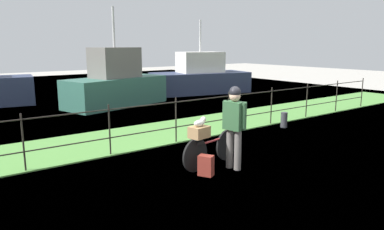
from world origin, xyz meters
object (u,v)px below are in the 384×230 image
object	(u,v)px
cyclist_person	(234,120)
mooring_bollard	(284,120)
wooden_crate	(199,132)
bicycle_main	(211,149)
terrier_dog	(200,122)
moored_boat_mid	(116,85)
moored_boat_far	(200,78)
backpack_on_paving	(206,166)

from	to	relation	value
cyclist_person	mooring_bollard	distance (m)	4.27
wooden_crate	cyclist_person	world-z (taller)	cyclist_person
bicycle_main	terrier_dog	xyz separation A→B (m)	(-0.34, -0.06, 0.62)
bicycle_main	mooring_bollard	distance (m)	4.27
bicycle_main	moored_boat_mid	bearing A→B (deg)	78.53
moored_boat_mid	moored_boat_far	world-z (taller)	moored_boat_mid
wooden_crate	terrier_dog	size ratio (longest dim) A/B	1.17
cyclist_person	moored_boat_far	bearing A→B (deg)	55.49
bicycle_main	moored_boat_mid	world-z (taller)	moored_boat_mid
mooring_bollard	terrier_dog	bearing A→B (deg)	-161.48
bicycle_main	wooden_crate	world-z (taller)	wooden_crate
wooden_crate	terrier_dog	world-z (taller)	terrier_dog
terrier_dog	moored_boat_far	distance (m)	11.80
wooden_crate	terrier_dog	distance (m)	0.19
backpack_on_paving	mooring_bollard	size ratio (longest dim) A/B	0.87
cyclist_person	backpack_on_paving	bearing A→B (deg)	177.82
bicycle_main	wooden_crate	xyz separation A→B (m)	(-0.37, -0.07, 0.43)
terrier_dog	moored_boat_mid	distance (m)	8.44
mooring_bollard	moored_boat_far	world-z (taller)	moored_boat_far
moored_boat_far	wooden_crate	bearing A→B (deg)	-127.91
bicycle_main	cyclist_person	size ratio (longest dim) A/B	0.99
terrier_dog	backpack_on_paving	xyz separation A→B (m)	(-0.10, -0.32, -0.78)
mooring_bollard	moored_boat_mid	distance (m)	7.18
moored_boat_mid	bicycle_main	bearing A→B (deg)	-101.47
wooden_crate	mooring_bollard	bearing A→B (deg)	18.48
terrier_dog	moored_boat_far	xyz separation A→B (m)	(7.24, 9.32, -0.20)
moored_boat_far	backpack_on_paving	bearing A→B (deg)	-127.29
mooring_bollard	moored_boat_far	bearing A→B (deg)	69.99
terrier_dog	moored_boat_mid	world-z (taller)	moored_boat_mid
backpack_on_paving	moored_boat_far	distance (m)	12.13
cyclist_person	backpack_on_paving	size ratio (longest dim) A/B	4.21
backpack_on_paving	terrier_dog	bearing A→B (deg)	133.59
wooden_crate	moored_boat_far	world-z (taller)	moored_boat_far
bicycle_main	mooring_bollard	size ratio (longest dim) A/B	3.62
terrier_dog	backpack_on_paving	bearing A→B (deg)	-108.03
wooden_crate	backpack_on_paving	xyz separation A→B (m)	(-0.08, -0.32, -0.59)
backpack_on_paving	mooring_bollard	xyz separation A→B (m)	(4.48, 1.79, 0.03)
terrier_dog	backpack_on_paving	size ratio (longest dim) A/B	0.81
bicycle_main	cyclist_person	bearing A→B (deg)	-59.04
backpack_on_paving	moored_boat_mid	distance (m)	8.81
backpack_on_paving	mooring_bollard	bearing A→B (deg)	83.38
wooden_crate	mooring_bollard	distance (m)	4.67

